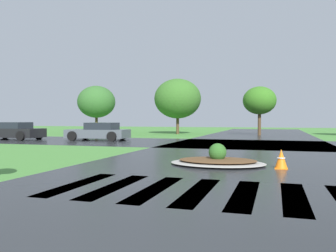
{
  "coord_description": "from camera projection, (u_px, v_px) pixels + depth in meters",
  "views": [
    {
      "loc": [
        1.47,
        -2.02,
        1.44
      ],
      "look_at": [
        -3.22,
        13.14,
        1.12
      ],
      "focal_mm": 37.32,
      "sensor_mm": 36.0,
      "label": 1
    }
  ],
  "objects": [
    {
      "name": "car_dark_suv",
      "position": [
        99.0,
        132.0,
        23.67
      ],
      "size": [
        4.23,
        2.41,
        1.2
      ],
      "rotation": [
        0.0,
        0.0,
        3.22
      ],
      "color": "#4C545B",
      "rests_on": "ground"
    },
    {
      "name": "crosswalk_stripes",
      "position": [
        198.0,
        191.0,
        6.92
      ],
      "size": [
        5.85,
        2.87,
        0.01
      ],
      "color": "white",
      "rests_on": "ground"
    },
    {
      "name": "traffic_cone",
      "position": [
        281.0,
        159.0,
        10.06
      ],
      "size": [
        0.37,
        0.37,
        0.58
      ],
      "color": "orange",
      "rests_on": "ground"
    },
    {
      "name": "asphalt_roadway",
      "position": [
        231.0,
        161.0,
        11.94
      ],
      "size": [
        9.06,
        80.0,
        0.01
      ],
      "primitive_type": "cube",
      "color": "#232628",
      "rests_on": "ground"
    },
    {
      "name": "background_treeline",
      "position": [
        240.0,
        97.0,
        31.57
      ],
      "size": [
        37.63,
        5.04,
        5.52
      ],
      "color": "#4C3823",
      "rests_on": "ground"
    },
    {
      "name": "asphalt_cross_road",
      "position": [
        249.0,
        144.0,
        20.12
      ],
      "size": [
        90.0,
        8.16,
        0.01
      ],
      "primitive_type": "cube",
      "color": "#232628",
      "rests_on": "ground"
    },
    {
      "name": "car_white_sedan",
      "position": [
        13.0,
        131.0,
        24.5
      ],
      "size": [
        4.58,
        2.14,
        1.22
      ],
      "rotation": [
        0.0,
        0.0,
        3.1
      ],
      "color": "black",
      "rests_on": "ground"
    },
    {
      "name": "median_island",
      "position": [
        218.0,
        161.0,
        10.95
      ],
      "size": [
        2.98,
        2.19,
        0.68
      ],
      "color": "#9E9B93",
      "rests_on": "ground"
    }
  ]
}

